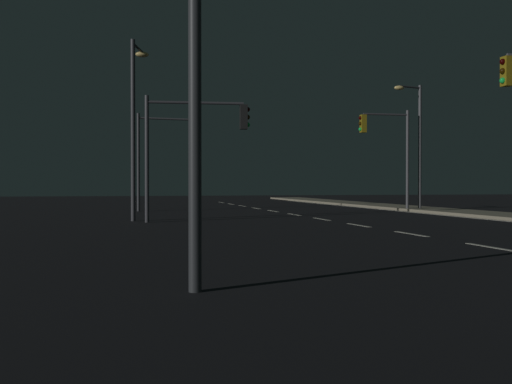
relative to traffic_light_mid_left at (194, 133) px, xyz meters
The scene contains 8 objects.
ground_plane 7.02m from the traffic_light_mid_left, 27.25° to the right, with size 112.00×112.00×0.00m, color black.
lane_markings_center 6.47m from the traffic_light_mid_left, ahead, with size 0.14×50.00×0.01m.
lane_edge_line 12.70m from the traffic_light_mid_left, 10.37° to the left, with size 0.14×53.00×0.01m.
traffic_light_mid_left is the anchor object (origin of this frame).
traffic_light_near_left 13.45m from the traffic_light_mid_left, 32.25° to the left, with size 2.89×0.35×5.32m.
traffic_light_far_center 10.30m from the traffic_light_mid_left, 91.26° to the left, with size 3.41×0.60×5.27m.
street_lamp_corner 15.18m from the traffic_light_mid_left, 29.39° to the left, with size 1.83×0.70×6.76m.
street_lamp_far_end 2.80m from the traffic_light_mid_left, 145.94° to the left, with size 0.82×1.90×7.20m.
Camera 1 is at (-8.69, -4.04, 1.49)m, focal length 44.38 mm.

